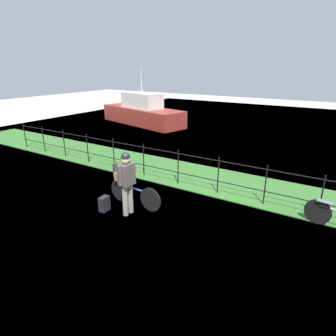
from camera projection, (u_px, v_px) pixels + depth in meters
ground_plane at (154, 220)px, 7.30m from camera, size 60.00×60.00×0.00m
grass_strip at (209, 179)px, 9.87m from camera, size 27.00×2.40×0.03m
harbor_water at (260, 142)px, 14.75m from camera, size 30.00×30.00×0.00m
iron_fence at (197, 169)px, 8.95m from camera, size 18.04×0.04×1.16m
bicycle_main at (134, 194)px, 7.96m from camera, size 1.74×0.17×0.66m
wooden_crate at (123, 177)px, 8.03m from camera, size 0.41×0.30×0.23m
terrier_dog at (123, 170)px, 7.96m from camera, size 0.32×0.15×0.18m
cyclist_person at (127, 178)px, 7.30m from camera, size 0.28×0.54×1.68m
backpack_on_paving at (104, 204)px, 7.73m from camera, size 0.20×0.29×0.40m
mooring_bollard at (116, 169)px, 10.19m from camera, size 0.20×0.20×0.45m
moored_boat_near at (142, 112)px, 19.08m from camera, size 6.60×3.35×3.60m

